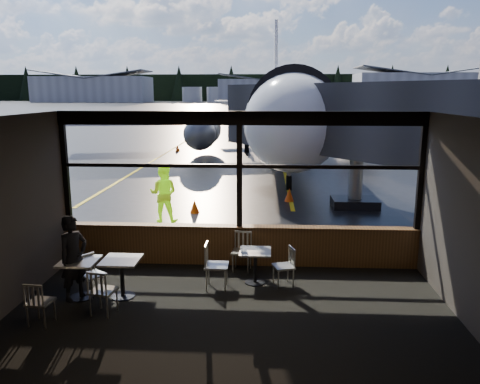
# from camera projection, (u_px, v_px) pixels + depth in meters

# --- Properties ---
(ground_plane) EXTENTS (520.00, 520.00, 0.00)m
(ground_plane) POSITION_uv_depth(u_px,v_px,m) (265.00, 107.00, 127.96)
(ground_plane) COLOR black
(ground_plane) RESTS_ON ground
(carpet_floor) EXTENTS (8.00, 6.00, 0.01)m
(carpet_floor) POSITION_uv_depth(u_px,v_px,m) (229.00, 328.00, 7.88)
(carpet_floor) COLOR black
(carpet_floor) RESTS_ON ground
(ceiling) EXTENTS (8.00, 6.00, 0.04)m
(ceiling) POSITION_uv_depth(u_px,v_px,m) (228.00, 119.00, 7.15)
(ceiling) COLOR #38332D
(ceiling) RESTS_ON ground
(wall_back) EXTENTS (8.00, 0.04, 3.50)m
(wall_back) POSITION_uv_depth(u_px,v_px,m) (203.00, 316.00, 4.58)
(wall_back) COLOR #453D37
(wall_back) RESTS_ON ground
(window_sill) EXTENTS (8.00, 0.28, 0.90)m
(window_sill) POSITION_uv_depth(u_px,v_px,m) (239.00, 246.00, 10.71)
(window_sill) COLOR brown
(window_sill) RESTS_ON ground
(window_header) EXTENTS (8.00, 0.18, 0.30)m
(window_header) POSITION_uv_depth(u_px,v_px,m) (239.00, 118.00, 10.11)
(window_header) COLOR black
(window_header) RESTS_ON ground
(mullion_left) EXTENTS (0.12, 0.12, 2.60)m
(mullion_left) POSITION_uv_depth(u_px,v_px,m) (65.00, 169.00, 10.57)
(mullion_left) COLOR black
(mullion_left) RESTS_ON ground
(mullion_centre) EXTENTS (0.12, 0.12, 2.60)m
(mullion_centre) POSITION_uv_depth(u_px,v_px,m) (239.00, 171.00, 10.35)
(mullion_centre) COLOR black
(mullion_centre) RESTS_ON ground
(mullion_right) EXTENTS (0.12, 0.12, 2.60)m
(mullion_right) POSITION_uv_depth(u_px,v_px,m) (421.00, 172.00, 10.12)
(mullion_right) COLOR black
(mullion_right) RESTS_ON ground
(window_transom) EXTENTS (8.00, 0.10, 0.08)m
(window_transom) POSITION_uv_depth(u_px,v_px,m) (239.00, 166.00, 10.33)
(window_transom) COLOR black
(window_transom) RESTS_ON ground
(airliner) EXTENTS (28.37, 33.94, 10.30)m
(airliner) POSITION_uv_depth(u_px,v_px,m) (281.00, 72.00, 29.04)
(airliner) COLOR white
(airliner) RESTS_ON ground_plane
(jet_bridge) EXTENTS (9.32, 11.40, 4.97)m
(jet_bridge) POSITION_uv_depth(u_px,v_px,m) (358.00, 136.00, 15.45)
(jet_bridge) COLOR #2F2F31
(jet_bridge) RESTS_ON ground_plane
(cafe_table_near) EXTENTS (0.64, 0.64, 0.71)m
(cafe_table_near) POSITION_uv_depth(u_px,v_px,m) (255.00, 267.00, 9.68)
(cafe_table_near) COLOR #9E9A92
(cafe_table_near) RESTS_ON carpet_floor
(cafe_table_mid) EXTENTS (0.70, 0.70, 0.77)m
(cafe_table_mid) POSITION_uv_depth(u_px,v_px,m) (122.00, 278.00, 9.01)
(cafe_table_mid) COLOR #9B978E
(cafe_table_mid) RESTS_ON carpet_floor
(cafe_table_left) EXTENTS (0.70, 0.70, 0.77)m
(cafe_table_left) POSITION_uv_depth(u_px,v_px,m) (80.00, 279.00, 8.97)
(cafe_table_left) COLOR #A19D94
(cafe_table_left) RESTS_ON carpet_floor
(chair_near_e) EXTENTS (0.57, 0.57, 0.82)m
(chair_near_e) POSITION_uv_depth(u_px,v_px,m) (283.00, 267.00, 9.53)
(chair_near_e) COLOR beige
(chair_near_e) RESTS_ON carpet_floor
(chair_near_w) EXTENTS (0.53, 0.53, 0.96)m
(chair_near_w) POSITION_uv_depth(u_px,v_px,m) (217.00, 266.00, 9.38)
(chair_near_w) COLOR #AEA99D
(chair_near_w) RESTS_ON carpet_floor
(chair_near_n) EXTENTS (0.53, 0.53, 0.88)m
(chair_near_n) POSITION_uv_depth(u_px,v_px,m) (242.00, 252.00, 10.32)
(chair_near_n) COLOR beige
(chair_near_n) RESTS_ON carpet_floor
(chair_mid_s) EXTENTS (0.56, 0.56, 0.87)m
(chair_mid_s) POSITION_uv_depth(u_px,v_px,m) (103.00, 291.00, 8.31)
(chair_mid_s) COLOR beige
(chair_mid_s) RESTS_ON carpet_floor
(chair_mid_w) EXTENTS (0.62, 0.62, 0.82)m
(chair_mid_w) POSITION_uv_depth(u_px,v_px,m) (93.00, 275.00, 9.10)
(chair_mid_w) COLOR beige
(chair_mid_w) RESTS_ON carpet_floor
(chair_left_s) EXTENTS (0.48, 0.48, 0.81)m
(chair_left_s) POSITION_uv_depth(u_px,v_px,m) (40.00, 302.00, 7.94)
(chair_left_s) COLOR #B4AFA3
(chair_left_s) RESTS_ON carpet_floor
(passenger) EXTENTS (0.64, 0.72, 1.65)m
(passenger) POSITION_uv_depth(u_px,v_px,m) (74.00, 258.00, 8.84)
(passenger) COLOR black
(passenger) RESTS_ON carpet_floor
(ground_crew) EXTENTS (0.88, 0.70, 1.77)m
(ground_crew) POSITION_uv_depth(u_px,v_px,m) (163.00, 194.00, 14.19)
(ground_crew) COLOR #BFF219
(ground_crew) RESTS_ON ground_plane
(cone_nose) EXTENTS (0.34, 0.34, 0.48)m
(cone_nose) POSITION_uv_depth(u_px,v_px,m) (289.00, 195.00, 17.02)
(cone_nose) COLOR #F15E07
(cone_nose) RESTS_ON ground_plane
(cone_wing) EXTENTS (0.32, 0.32, 0.45)m
(cone_wing) POSITION_uv_depth(u_px,v_px,m) (178.00, 148.00, 31.38)
(cone_wing) COLOR #FD5207
(cone_wing) RESTS_ON ground_plane
(hangar_left) EXTENTS (45.00, 18.00, 11.00)m
(hangar_left) POSITION_uv_depth(u_px,v_px,m) (93.00, 88.00, 189.34)
(hangar_left) COLOR silver
(hangar_left) RESTS_ON ground_plane
(hangar_mid) EXTENTS (38.00, 15.00, 10.00)m
(hangar_mid) POSITION_uv_depth(u_px,v_px,m) (266.00, 89.00, 190.37)
(hangar_mid) COLOR silver
(hangar_mid) RESTS_ON ground_plane
(hangar_right) EXTENTS (50.00, 20.00, 12.00)m
(hangar_right) POSITION_uv_depth(u_px,v_px,m) (422.00, 87.00, 179.94)
(hangar_right) COLOR silver
(hangar_right) RESTS_ON ground_plane
(fuel_tank_a) EXTENTS (8.00, 8.00, 6.00)m
(fuel_tank_a) POSITION_uv_depth(u_px,v_px,m) (192.00, 95.00, 189.56)
(fuel_tank_a) COLOR silver
(fuel_tank_a) RESTS_ON ground_plane
(fuel_tank_b) EXTENTS (8.00, 8.00, 6.00)m
(fuel_tank_b) POSITION_uv_depth(u_px,v_px,m) (217.00, 95.00, 188.99)
(fuel_tank_b) COLOR silver
(fuel_tank_b) RESTS_ON ground_plane
(fuel_tank_c) EXTENTS (8.00, 8.00, 6.00)m
(fuel_tank_c) POSITION_uv_depth(u_px,v_px,m) (241.00, 95.00, 188.43)
(fuel_tank_c) COLOR silver
(fuel_tank_c) RESTS_ON ground_plane
(treeline) EXTENTS (360.00, 3.00, 12.00)m
(treeline) POSITION_uv_depth(u_px,v_px,m) (266.00, 88.00, 214.57)
(treeline) COLOR black
(treeline) RESTS_ON ground_plane
(cone_extra) EXTENTS (0.32, 0.32, 0.44)m
(cone_extra) POSITION_uv_depth(u_px,v_px,m) (195.00, 206.00, 15.39)
(cone_extra) COLOR #FF5E08
(cone_extra) RESTS_ON ground_plane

